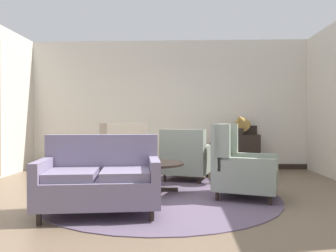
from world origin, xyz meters
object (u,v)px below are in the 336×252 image
Objects in this scene: armchair_foreground_right at (240,167)px; gramophone at (240,122)px; armchair_far_left at (118,158)px; settee at (100,180)px; side_table at (223,159)px; porcelain_vase at (152,154)px; coffee_table at (155,168)px; armchair_beside_settee at (186,158)px; sideboard at (237,150)px.

gramophone is at bearing 7.98° from armchair_foreground_right.
gramophone reaches higher than armchair_far_left.
gramophone reaches higher than armchair_foreground_right.
settee is 2.06× the size of side_table.
armchair_far_left is at bearing 87.45° from settee.
porcelain_vase is at bearing 94.18° from armchair_foreground_right.
armchair_far_left is (-0.75, 0.78, 0.05)m from coffee_table.
settee is 2.44× the size of gramophone.
armchair_beside_settee is 1.78m from sideboard.
gramophone is at bearing 52.43° from coffee_table.
settee is 2.02m from armchair_far_left.
settee reaches higher than coffee_table.
sideboard is at bearing 54.39° from coffee_table.
coffee_table is 1.31m from armchair_foreground_right.
armchair_far_left is 1.94× the size of gramophone.
gramophone is at bearing 167.48° from armchair_far_left.
sideboard is at bearing 72.13° from side_table.
gramophone is (0.46, 2.56, 0.65)m from armchair_foreground_right.
porcelain_vase is at bearing -128.75° from gramophone.
armchair_far_left is 2.95m from gramophone.
porcelain_vase is 0.27× the size of armchair_far_left.
side_table is at bearing -110.63° from gramophone.
side_table is 1.75m from gramophone.
armchair_beside_settee is 1.87m from gramophone.
porcelain_vase is 1.36m from settee.
armchair_far_left is 1.64× the size of side_table.
armchair_far_left is 2.88m from sideboard.
armchair_beside_settee is 1.37× the size of side_table.
sideboard reaches higher than porcelain_vase.
side_table is (0.66, -0.29, 0.02)m from armchair_beside_settee.
armchair_foreground_right is 1.05m from side_table.
armchair_beside_settee is (1.07, 2.24, 0.02)m from settee.
armchair_foreground_right is 2.68m from gramophone.
coffee_table is 2.92m from gramophone.
side_table reaches higher than coffee_table.
gramophone is (1.73, 2.25, 0.71)m from coffee_table.
settee is 1.49× the size of sideboard.
coffee_table is 1.13m from armchair_beside_settee.
porcelain_vase is 1.16m from armchair_beside_settee.
porcelain_vase is at bearing 162.51° from coffee_table.
sideboard is at bearing 53.22° from porcelain_vase.
sideboard reaches higher than settee.
gramophone is (0.05, -0.09, 0.63)m from sideboard.
armchair_far_left reaches higher than side_table.
sideboard is at bearing 9.43° from armchair_foreground_right.
coffee_table is 0.84× the size of armchair_foreground_right.
armchair_beside_settee reaches higher than settee.
sideboard is (2.25, 3.56, 0.06)m from settee.
settee is at bearing -112.53° from porcelain_vase.
settee is (-0.52, -1.24, -0.20)m from porcelain_vase.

